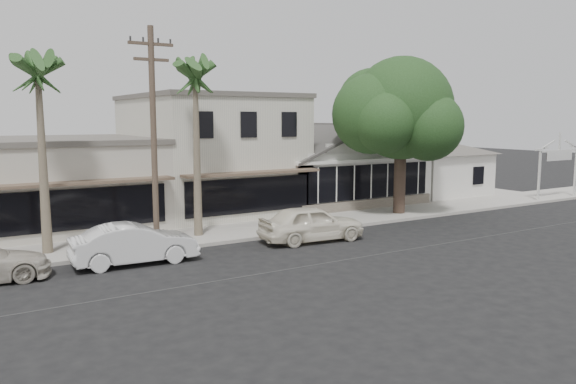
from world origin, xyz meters
TOP-DOWN VIEW (x-y plane):
  - ground at (0.00, 0.00)m, footprint 140.00×140.00m
  - sidewalk_north at (-8.00, 6.75)m, footprint 90.00×3.50m
  - corner_shop at (5.00, 12.47)m, footprint 10.40×8.60m
  - side_cottage at (13.20, 11.50)m, footprint 6.00×6.00m
  - arch_sign at (18.40, 5.30)m, footprint 4.12×0.12m
  - row_building_near at (-3.00, 13.50)m, footprint 8.00×10.00m
  - row_building_midnear at (-12.00, 13.50)m, footprint 10.00×10.00m
  - utility_pole at (-9.00, 5.20)m, footprint 1.80×0.24m
  - car_0 at (-2.54, 3.47)m, footprint 4.88×2.34m
  - car_1 at (-10.36, 3.71)m, footprint 4.69×1.85m
  - shade_tree at (5.34, 6.69)m, footprint 7.92×7.16m
  - palm_east at (-6.58, 6.65)m, footprint 3.33×3.33m
  - palm_mid at (-12.95, 6.66)m, footprint 3.57×3.57m

SIDE VIEW (x-z plane):
  - ground at x=0.00m, z-range 0.00..0.00m
  - sidewalk_north at x=-8.00m, z-range 0.00..0.15m
  - car_1 at x=-10.36m, z-range 0.00..1.52m
  - car_0 at x=-2.54m, z-range 0.00..1.61m
  - side_cottage at x=13.20m, z-range 0.00..3.00m
  - row_building_midnear at x=-12.00m, z-range 0.00..4.20m
  - corner_shop at x=5.00m, z-range 0.07..5.17m
  - arch_sign at x=18.40m, z-range 1.18..5.13m
  - row_building_near at x=-3.00m, z-range 0.00..6.50m
  - utility_pole at x=-9.00m, z-range 0.29..9.29m
  - shade_tree at x=5.34m, z-range 1.39..10.18m
  - palm_mid at x=-12.95m, z-range 2.97..11.36m
  - palm_east at x=-6.58m, z-range 3.02..11.51m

